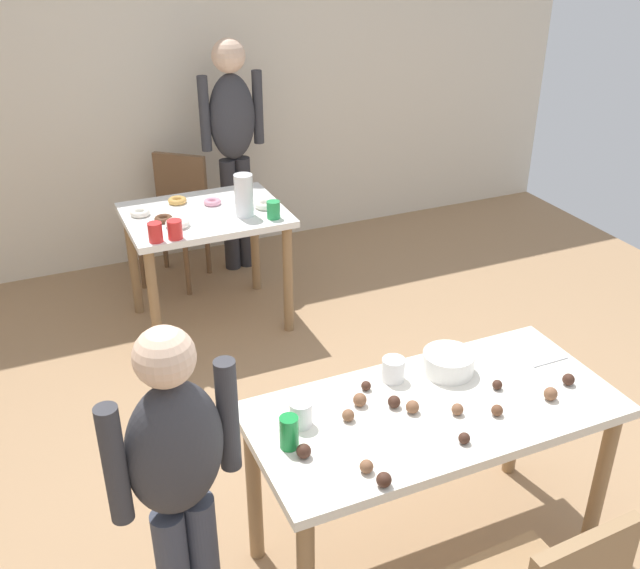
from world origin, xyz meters
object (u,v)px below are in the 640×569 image
at_px(person_adult_far, 233,136).
at_px(pitcher_far, 244,195).
at_px(chair_far_table, 176,211).
at_px(soda_can, 289,432).
at_px(dining_table_far, 206,231).
at_px(mixing_bowl, 448,363).
at_px(dining_table_near, 433,428).
at_px(person_girl_near, 179,480).

bearing_deg(person_adult_far, pitcher_far, -103.99).
xyz_separation_m(chair_far_table, soda_can, (-0.30, -2.88, 0.31)).
xyz_separation_m(dining_table_far, chair_far_table, (-0.02, 0.70, -0.13)).
distance_m(dining_table_far, mixing_bowl, 2.06).
distance_m(dining_table_near, person_adult_far, 2.89).
bearing_deg(person_adult_far, chair_far_table, 177.50).
distance_m(chair_far_table, mixing_bowl, 2.77).
distance_m(chair_far_table, pitcher_far, 0.96).
height_order(dining_table_far, mixing_bowl, mixing_bowl).
relative_size(mixing_bowl, soda_can, 1.67).
relative_size(dining_table_near, dining_table_far, 1.48).
relative_size(mixing_bowl, pitcher_far, 0.81).
distance_m(dining_table_near, pitcher_far, 2.05).
relative_size(dining_table_far, mixing_bowl, 4.61).
relative_size(dining_table_far, chair_far_table, 1.08).
height_order(dining_table_near, pitcher_far, pitcher_far).
bearing_deg(person_girl_near, chair_far_table, 76.68).
xyz_separation_m(dining_table_near, pitcher_far, (-0.05, 2.04, 0.23)).
relative_size(person_adult_far, soda_can, 13.29).
bearing_deg(person_girl_near, dining_table_near, 3.12).
height_order(dining_table_near, dining_table_far, same).
height_order(dining_table_far, person_adult_far, person_adult_far).
bearing_deg(dining_table_near, soda_can, 179.27).
bearing_deg(dining_table_near, person_girl_near, -176.88).
bearing_deg(mixing_bowl, person_girl_near, -168.77).
bearing_deg(mixing_bowl, soda_can, -167.40).
bearing_deg(dining_table_far, soda_can, -98.32).
bearing_deg(mixing_bowl, dining_table_near, -133.53).
height_order(person_adult_far, mixing_bowl, person_adult_far).
bearing_deg(chair_far_table, person_adult_far, -2.50).
bearing_deg(dining_table_near, person_adult_far, 86.89).
relative_size(dining_table_far, soda_can, 7.68).
bearing_deg(soda_can, person_adult_far, 75.68).
relative_size(chair_far_table, person_girl_near, 0.65).
distance_m(chair_far_table, person_girl_near, 3.04).
height_order(person_girl_near, mixing_bowl, person_girl_near).
bearing_deg(dining_table_near, dining_table_far, 96.69).
bearing_deg(soda_can, person_girl_near, -171.35).
bearing_deg(person_girl_near, mixing_bowl, 11.23).
distance_m(dining_table_near, chair_far_table, 2.91).
relative_size(person_adult_far, pitcher_far, 6.46).
distance_m(mixing_bowl, pitcher_far, 1.88).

